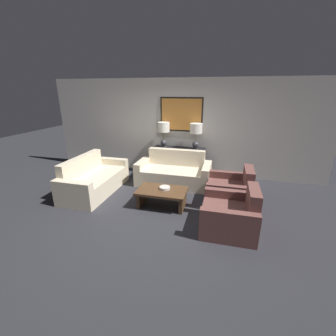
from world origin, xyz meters
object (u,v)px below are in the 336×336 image
(armchair_near_back_wall, at_px, (231,191))
(console_table, at_px, (179,162))
(couch_by_back_wall, at_px, (174,173))
(table_lamp_left, at_px, (164,130))
(table_lamp_right, at_px, (196,131))
(armchair_near_camera, at_px, (231,215))
(couch_by_side, at_px, (94,180))
(coffee_table, at_px, (162,194))
(decorative_bowl, at_px, (165,188))

(armchair_near_back_wall, bearing_deg, console_table, 136.22)
(couch_by_back_wall, distance_m, armchair_near_back_wall, 1.61)
(table_lamp_left, distance_m, couch_by_back_wall, 1.27)
(console_table, xyz_separation_m, table_lamp_right, (0.45, 0.00, 0.89))
(armchair_near_camera, bearing_deg, couch_by_back_wall, 128.96)
(table_lamp_left, xyz_separation_m, couch_by_back_wall, (0.45, -0.63, -1.01))
(couch_by_back_wall, bearing_deg, table_lamp_right, 54.35)
(couch_by_back_wall, relative_size, couch_by_side, 1.00)
(table_lamp_right, bearing_deg, couch_by_side, -144.55)
(table_lamp_right, xyz_separation_m, coffee_table, (-0.42, -1.88, -1.02))
(couch_by_back_wall, height_order, armchair_near_camera, couch_by_back_wall)
(decorative_bowl, bearing_deg, armchair_near_back_wall, 18.95)
(console_table, xyz_separation_m, armchair_near_camera, (1.43, -2.39, -0.13))
(coffee_table, relative_size, decorative_bowl, 4.60)
(table_lamp_left, relative_size, armchair_near_camera, 0.73)
(couch_by_side, distance_m, coffee_table, 1.82)
(decorative_bowl, bearing_deg, coffee_table, -134.27)
(console_table, relative_size, armchair_near_back_wall, 1.52)
(console_table, xyz_separation_m, table_lamp_left, (-0.45, 0.00, 0.89))
(couch_by_back_wall, relative_size, armchair_near_camera, 1.98)
(coffee_table, xyz_separation_m, decorative_bowl, (0.05, 0.05, 0.13))
(decorative_bowl, relative_size, armchair_near_back_wall, 0.24)
(console_table, distance_m, decorative_bowl, 1.83)
(couch_by_side, distance_m, decorative_bowl, 1.86)
(table_lamp_left, xyz_separation_m, table_lamp_right, (0.90, 0.00, 0.00))
(couch_by_back_wall, bearing_deg, table_lamp_left, 125.65)
(table_lamp_left, bearing_deg, couch_by_back_wall, -54.35)
(table_lamp_left, relative_size, armchair_near_back_wall, 0.73)
(couch_by_side, height_order, armchair_near_back_wall, couch_by_side)
(table_lamp_left, xyz_separation_m, armchair_near_back_wall, (1.88, -1.37, -1.02))
(coffee_table, relative_size, armchair_near_back_wall, 1.09)
(armchair_near_back_wall, relative_size, armchair_near_camera, 1.00)
(coffee_table, relative_size, armchair_near_camera, 1.09)
(table_lamp_left, xyz_separation_m, coffee_table, (0.48, -1.88, -1.02))
(table_lamp_left, height_order, armchair_near_camera, table_lamp_left)
(table_lamp_right, bearing_deg, coffee_table, -102.45)
(console_table, bearing_deg, couch_by_back_wall, -90.00)
(console_table, height_order, decorative_bowl, console_table)
(console_table, height_order, table_lamp_right, table_lamp_right)
(couch_by_back_wall, xyz_separation_m, decorative_bowl, (0.08, -1.20, 0.12))
(coffee_table, height_order, armchair_near_camera, armchair_near_camera)
(armchair_near_camera, bearing_deg, console_table, 120.82)
(couch_by_back_wall, bearing_deg, decorative_bowl, -85.99)
(table_lamp_left, distance_m, coffee_table, 2.19)
(table_lamp_left, distance_m, armchair_near_back_wall, 2.54)
(table_lamp_right, relative_size, couch_by_side, 0.37)
(table_lamp_right, relative_size, armchair_near_camera, 0.73)
(couch_by_back_wall, distance_m, decorative_bowl, 1.21)
(table_lamp_right, relative_size, armchair_near_back_wall, 0.73)
(console_table, height_order, armchair_near_back_wall, armchair_near_back_wall)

